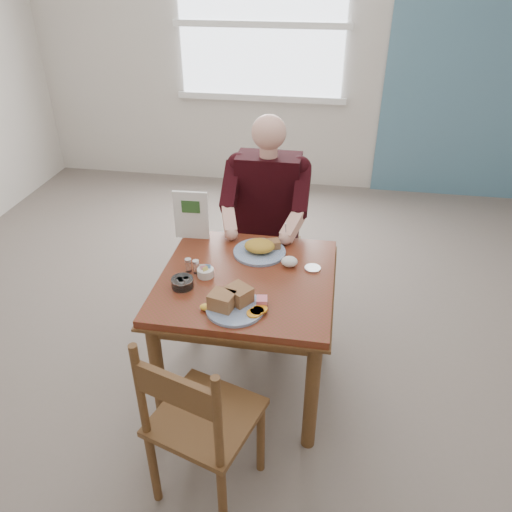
% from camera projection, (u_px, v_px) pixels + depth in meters
% --- Properties ---
extents(floor, '(6.00, 6.00, 0.00)m').
position_uv_depth(floor, '(248.00, 380.00, 3.00)').
color(floor, '#695F55').
rests_on(floor, ground).
extents(wall_back, '(5.50, 0.00, 5.50)m').
position_uv_depth(wall_back, '(303.00, 48.00, 4.78)').
color(wall_back, beige).
rests_on(wall_back, ground).
extents(accent_panel, '(1.60, 0.02, 2.80)m').
position_uv_depth(accent_panel, '(478.00, 53.00, 4.54)').
color(accent_panel, teal).
rests_on(accent_panel, ground).
extents(lemon_wedge, '(0.06, 0.05, 0.03)m').
position_uv_depth(lemon_wedge, '(205.00, 307.00, 2.36)').
color(lemon_wedge, yellow).
rests_on(lemon_wedge, table).
extents(napkin, '(0.10, 0.09, 0.06)m').
position_uv_depth(napkin, '(289.00, 261.00, 2.68)').
color(napkin, white).
rests_on(napkin, table).
extents(metal_dish, '(0.11, 0.11, 0.01)m').
position_uv_depth(metal_dish, '(313.00, 268.00, 2.66)').
color(metal_dish, silver).
rests_on(metal_dish, table).
extents(window, '(1.72, 0.04, 1.42)m').
position_uv_depth(window, '(261.00, 24.00, 4.70)').
color(window, white).
rests_on(window, wall_back).
extents(table, '(0.92, 0.92, 0.75)m').
position_uv_depth(table, '(247.00, 294.00, 2.66)').
color(table, maroon).
rests_on(table, ground).
extents(chair_far, '(0.42, 0.42, 0.95)m').
position_uv_depth(chair_far, '(268.00, 245.00, 3.42)').
color(chair_far, brown).
rests_on(chair_far, ground).
extents(chair_near, '(0.53, 0.53, 0.95)m').
position_uv_depth(chair_near, '(200.00, 423.00, 2.14)').
color(chair_near, brown).
rests_on(chair_near, ground).
extents(diner, '(0.53, 0.56, 1.39)m').
position_uv_depth(diner, '(267.00, 207.00, 3.17)').
color(diner, gray).
rests_on(diner, chair_far).
extents(near_plate, '(0.36, 0.36, 0.09)m').
position_uv_depth(near_plate, '(234.00, 302.00, 2.36)').
color(near_plate, white).
rests_on(near_plate, table).
extents(far_plate, '(0.38, 0.38, 0.08)m').
position_uv_depth(far_plate, '(261.00, 248.00, 2.79)').
color(far_plate, white).
rests_on(far_plate, table).
extents(caddy, '(0.11, 0.11, 0.06)m').
position_uv_depth(caddy, '(205.00, 272.00, 2.60)').
color(caddy, white).
rests_on(caddy, table).
extents(shakers, '(0.08, 0.05, 0.08)m').
position_uv_depth(shakers, '(192.00, 266.00, 2.62)').
color(shakers, white).
rests_on(shakers, table).
extents(creamer, '(0.11, 0.11, 0.05)m').
position_uv_depth(creamer, '(182.00, 283.00, 2.51)').
color(creamer, white).
rests_on(creamer, table).
extents(menu, '(0.20, 0.03, 0.30)m').
position_uv_depth(menu, '(191.00, 215.00, 2.88)').
color(menu, white).
rests_on(menu, table).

